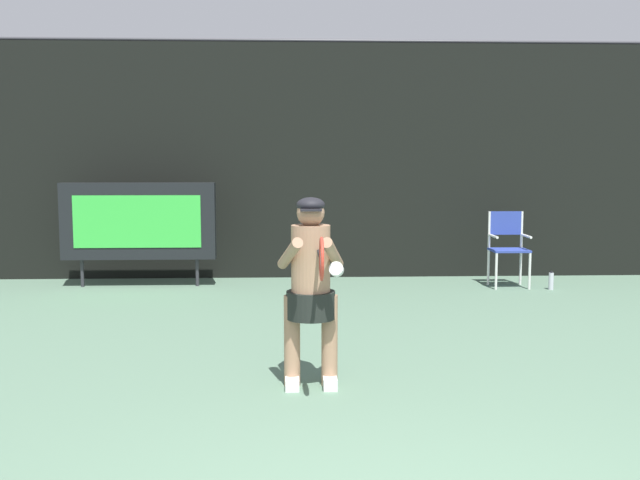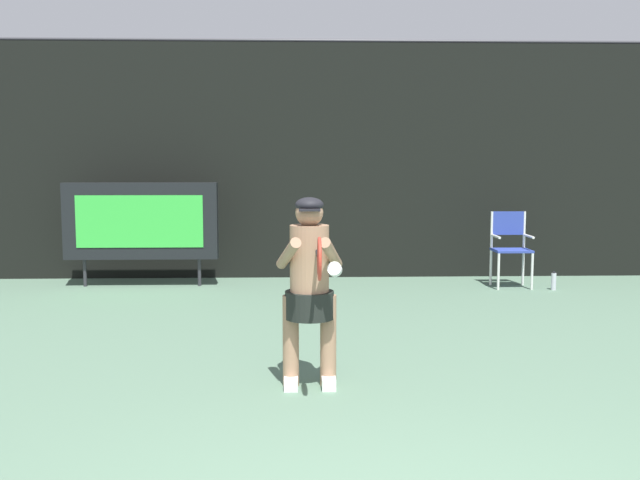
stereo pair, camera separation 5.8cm
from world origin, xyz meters
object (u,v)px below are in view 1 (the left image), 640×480
Objects in this scene: water_bottle at (551,281)px; tennis_player at (311,283)px; umpire_chair at (508,244)px; scoreboard at (139,221)px; tennis_racket at (321,258)px.

tennis_player reaches higher than water_bottle.
umpire_chair is 4.08× the size of water_bottle.
tennis_player is at bearing -123.02° from umpire_chair.
scoreboard reaches higher than water_bottle.
water_bottle is (0.54, -0.31, -0.50)m from umpire_chair.
tennis_racket is at bearing -125.54° from water_bottle.
tennis_player is at bearing -64.13° from scoreboard.
umpire_chair is at bearing 64.66° from tennis_racket.
water_bottle is 0.17× the size of tennis_player.
umpire_chair is at bearing 56.98° from tennis_player.
tennis_racket reaches higher than water_bottle.
tennis_player is 2.52× the size of tennis_racket.
water_bottle is at bearing 50.57° from tennis_player.
water_bottle is at bearing -29.90° from umpire_chair.
tennis_racket reaches higher than umpire_chair.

